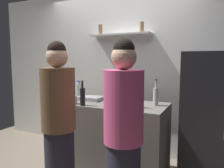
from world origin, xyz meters
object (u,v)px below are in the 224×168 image
water_bottle_plastic (79,90)px  refrigerator (209,117)px  wine_bottle_pale_glass (156,96)px  wine_bottle_amber_glass (135,99)px  utensil_holder (73,100)px  person_pink_top (123,138)px  person_brown_jacket (59,126)px  wine_bottle_dark_glass (83,96)px  baking_pan (90,98)px

water_bottle_plastic → refrigerator: bearing=6.3°
wine_bottle_pale_glass → wine_bottle_amber_glass: 0.29m
utensil_holder → person_pink_top: 1.14m
wine_bottle_pale_glass → person_brown_jacket: person_brown_jacket is taller
wine_bottle_pale_glass → person_pink_top: size_ratio=0.20×
wine_bottle_pale_glass → wine_bottle_dark_glass: bearing=-154.8°
wine_bottle_amber_glass → person_brown_jacket: person_brown_jacket is taller
refrigerator → person_brown_jacket: bearing=-139.1°
wine_bottle_dark_glass → person_brown_jacket: size_ratio=0.19×
wine_bottle_dark_glass → person_brown_jacket: 0.59m
utensil_holder → wine_bottle_pale_glass: size_ratio=0.63×
refrigerator → person_pink_top: size_ratio=0.95×
utensil_holder → water_bottle_plastic: (-0.17, 0.40, 0.06)m
refrigerator → utensil_holder: (-1.59, -0.59, 0.19)m
utensil_holder → baking_pan: bearing=77.2°
water_bottle_plastic → person_brown_jacket: size_ratio=0.15×
wine_bottle_dark_glass → water_bottle_plastic: (-0.34, 0.44, -0.01)m
person_pink_top → baking_pan: bearing=-32.5°
water_bottle_plastic → wine_bottle_amber_glass: bearing=-15.7°
wine_bottle_pale_glass → water_bottle_plastic: size_ratio=1.29×
wine_bottle_dark_glass → person_brown_jacket: (0.06, -0.54, -0.22)m
baking_pan → person_brown_jacket: 0.93m
water_bottle_plastic → person_pink_top: person_pink_top is taller
refrigerator → person_brown_jacket: 1.79m
utensil_holder → wine_bottle_amber_glass: wine_bottle_amber_glass is taller
refrigerator → person_brown_jacket: (-1.36, -1.18, 0.04)m
refrigerator → wine_bottle_amber_glass: (-0.79, -0.47, 0.24)m
baking_pan → person_pink_top: size_ratio=0.20×
refrigerator → wine_bottle_pale_glass: bearing=-157.7°
baking_pan → person_pink_top: person_pink_top is taller
water_bottle_plastic → person_pink_top: 1.52m
utensil_holder → water_bottle_plastic: size_ratio=0.81×
wine_bottle_dark_glass → utensil_holder: bearing=168.2°
baking_pan → person_brown_jacket: person_brown_jacket is taller
utensil_holder → wine_bottle_pale_glass: 1.05m
baking_pan → wine_bottle_amber_glass: wine_bottle_amber_glass is taller
wine_bottle_amber_glass → person_pink_top: size_ratio=0.17×
wine_bottle_amber_glass → person_pink_top: person_pink_top is taller
wine_bottle_dark_glass → water_bottle_plastic: size_ratio=1.26×
utensil_holder → wine_bottle_pale_glass: bearing=19.3°
utensil_holder → wine_bottle_amber_glass: 0.81m
baking_pan → wine_bottle_amber_glass: (0.73, -0.19, 0.08)m
utensil_holder → person_brown_jacket: person_brown_jacket is taller
refrigerator → wine_bottle_dark_glass: (-1.42, -0.63, 0.25)m
wine_bottle_pale_glass → wine_bottle_amber_glass: wine_bottle_pale_glass is taller
wine_bottle_amber_glass → baking_pan: bearing=165.1°
water_bottle_plastic → person_pink_top: bearing=-42.2°
water_bottle_plastic → wine_bottle_dark_glass: bearing=-51.9°
wine_bottle_dark_glass → water_bottle_plastic: bearing=128.1°
water_bottle_plastic → baking_pan: bearing=-18.1°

